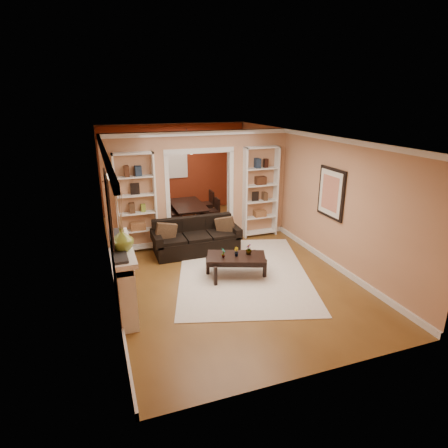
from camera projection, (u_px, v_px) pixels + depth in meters
name	position (u px, v px, depth m)	size (l,w,h in m)	color
floor	(215.00, 258.00, 8.45)	(8.00, 8.00, 0.00)	brown
ceiling	(214.00, 136.00, 7.58)	(8.00, 8.00, 0.00)	white
wall_back	(175.00, 168.00, 11.59)	(8.00, 8.00, 0.00)	tan
wall_front	(320.00, 282.00, 4.44)	(8.00, 8.00, 0.00)	tan
wall_left	(105.00, 210.00, 7.30)	(8.00, 8.00, 0.00)	tan
wall_right	(306.00, 191.00, 8.73)	(8.00, 8.00, 0.00)	tan
partition_wall	(199.00, 188.00, 9.09)	(4.50, 0.15, 2.70)	tan
red_back_panel	(175.00, 169.00, 11.57)	(4.44, 0.04, 2.64)	maroon
dining_window	(175.00, 162.00, 11.46)	(0.78, 0.03, 0.98)	#8CA5CC
area_rug	(243.00, 272.00, 7.75)	(2.57, 3.60, 0.01)	silver
sofa	(196.00, 236.00, 8.63)	(1.99, 0.86, 0.78)	black
pillow_left	(166.00, 231.00, 8.32)	(0.45, 0.13, 0.45)	brown
pillow_right	(225.00, 225.00, 8.77)	(0.43, 0.12, 0.43)	brown
coffee_table	(236.00, 266.00, 7.52)	(1.16, 0.63, 0.44)	black
plant_left	(223.00, 253.00, 7.33)	(0.11, 0.07, 0.20)	#336626
plant_center	(236.00, 252.00, 7.42)	(0.10, 0.08, 0.18)	#336626
plant_right	(249.00, 249.00, 7.50)	(0.12, 0.12, 0.22)	#336626
bookshelf_left	(136.00, 203.00, 8.51)	(0.90, 0.30, 2.30)	white
bookshelf_right	(260.00, 192.00, 9.49)	(0.90, 0.30, 2.30)	white
fireplace	(125.00, 277.00, 6.26)	(0.32, 1.70, 1.16)	white
vase	(122.00, 239.00, 5.80)	(0.35, 0.35, 0.37)	olive
mirror	(109.00, 208.00, 5.83)	(0.03, 0.95, 1.10)	silver
wall_sconce	(107.00, 180.00, 7.67)	(0.18, 0.18, 0.22)	#FFE0A5
framed_art	(331.00, 193.00, 7.76)	(0.04, 0.85, 1.05)	black
dining_table	(189.00, 214.00, 10.70)	(0.89, 1.60, 0.56)	black
dining_chair_nw	(172.00, 214.00, 10.21)	(0.40, 0.40, 0.81)	black
dining_chair_ne	(210.00, 211.00, 10.57)	(0.38, 0.38, 0.77)	black
dining_chair_sw	(168.00, 208.00, 10.74)	(0.42, 0.42, 0.86)	black
dining_chair_se	(204.00, 204.00, 11.09)	(0.41, 0.41, 0.84)	black
chandelier	(184.00, 152.00, 10.21)	(0.50, 0.50, 0.30)	#341D17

